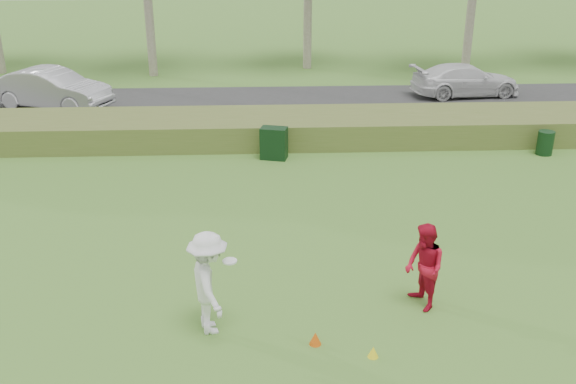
{
  "coord_description": "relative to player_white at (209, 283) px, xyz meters",
  "views": [
    {
      "loc": [
        -0.66,
        -9.93,
        7.1
      ],
      "look_at": [
        0.0,
        4.0,
        1.3
      ],
      "focal_mm": 40.0,
      "sensor_mm": 36.0,
      "label": 1
    }
  ],
  "objects": [
    {
      "name": "cone_orange",
      "position": [
        1.94,
        -0.56,
        -0.89
      ],
      "size": [
        0.23,
        0.23,
        0.25
      ],
      "primitive_type": "cone",
      "color": "#D7520B",
      "rests_on": "ground"
    },
    {
      "name": "utility_cabinet",
      "position": [
        1.46,
        9.64,
        -0.48
      ],
      "size": [
        0.95,
        0.72,
        1.05
      ],
      "primitive_type": "cube",
      "rotation": [
        0.0,
        0.0,
        -0.25
      ],
      "color": "black",
      "rests_on": "ground"
    },
    {
      "name": "player_white",
      "position": [
        0.0,
        0.0,
        0.0
      ],
      "size": [
        1.09,
        1.46,
        2.02
      ],
      "rotation": [
        0.0,
        0.0,
        1.85
      ],
      "color": "white",
      "rests_on": "ground"
    },
    {
      "name": "car_mid",
      "position": [
        -7.56,
        16.19,
        -0.14
      ],
      "size": [
        5.24,
        3.35,
        1.63
      ],
      "primitive_type": "imported",
      "rotation": [
        0.0,
        0.0,
        1.21
      ],
      "color": "silver",
      "rests_on": "park_road"
    },
    {
      "name": "cone_yellow",
      "position": [
        2.93,
        -0.99,
        -0.91
      ],
      "size": [
        0.19,
        0.19,
        0.21
      ],
      "primitive_type": "cone",
      "color": "yellow",
      "rests_on": "ground"
    },
    {
      "name": "ground",
      "position": [
        1.63,
        -0.39,
        -1.01
      ],
      "size": [
        120.0,
        120.0,
        0.0
      ],
      "primitive_type": "plane",
      "color": "#3F7527",
      "rests_on": "ground"
    },
    {
      "name": "player_red",
      "position": [
        4.18,
        0.6,
        -0.12
      ],
      "size": [
        0.88,
        1.02,
        1.79
      ],
      "primitive_type": "imported",
      "rotation": [
        0.0,
        0.0,
        -1.31
      ],
      "color": "#B70F28",
      "rests_on": "ground"
    },
    {
      "name": "trash_bin",
      "position": [
        10.52,
        9.63,
        -0.61
      ],
      "size": [
        0.57,
        0.57,
        0.8
      ],
      "primitive_type": "cylinder",
      "rotation": [
        0.0,
        0.0,
        0.07
      ],
      "color": "black",
      "rests_on": "ground"
    },
    {
      "name": "reed_strip",
      "position": [
        1.63,
        11.61,
        -0.56
      ],
      "size": [
        80.0,
        3.0,
        0.9
      ],
      "primitive_type": "cube",
      "color": "#506327",
      "rests_on": "ground"
    },
    {
      "name": "car_right",
      "position": [
        10.2,
        17.51,
        -0.26
      ],
      "size": [
        5.0,
        2.52,
        1.39
      ],
      "primitive_type": "imported",
      "rotation": [
        0.0,
        0.0,
        1.69
      ],
      "color": "silver",
      "rests_on": "park_road"
    },
    {
      "name": "park_road",
      "position": [
        1.63,
        16.61,
        -0.98
      ],
      "size": [
        80.0,
        6.0,
        0.06
      ],
      "primitive_type": "cube",
      "color": "#2D2D2D",
      "rests_on": "ground"
    }
  ]
}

